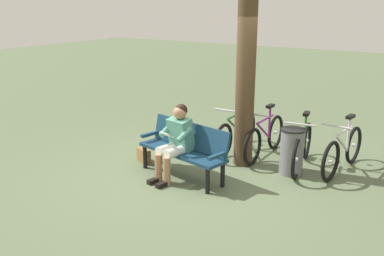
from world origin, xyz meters
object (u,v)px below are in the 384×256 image
object	(u,v)px
person_reading	(176,138)
bicycle_red	(236,133)
bicycle_blue	(343,151)
bench	(185,146)
bicycle_orange	(265,138)
handbag	(144,155)
tree_trunk	(246,71)
litter_bin	(292,151)
bicycle_green	(302,148)

from	to	relation	value
person_reading	bicycle_red	world-z (taller)	person_reading
bicycle_blue	bicycle_red	size ratio (longest dim) A/B	1.00
bench	bicycle_orange	bearing A→B (deg)	-103.23
bench	bicycle_blue	xyz separation A→B (m)	(-2.08, -1.57, -0.15)
handbag	tree_trunk	world-z (taller)	tree_trunk
bench	litter_bin	xyz separation A→B (m)	(-1.40, -1.02, -0.12)
tree_trunk	litter_bin	world-z (taller)	tree_trunk
tree_trunk	bicycle_green	xyz separation A→B (m)	(-0.92, -0.38, -1.28)
bench	bicycle_blue	world-z (taller)	bicycle_blue
litter_bin	bicycle_blue	size ratio (longest dim) A/B	0.46
bicycle_red	litter_bin	bearing A→B (deg)	67.34
tree_trunk	bicycle_red	world-z (taller)	tree_trunk
handbag	tree_trunk	xyz separation A→B (m)	(-1.50, -0.88, 1.52)
litter_bin	bicycle_orange	xyz separation A→B (m)	(0.70, -0.51, -0.03)
bicycle_green	bicycle_orange	bearing A→B (deg)	-112.53
handbag	bicycle_red	distance (m)	1.79
handbag	litter_bin	world-z (taller)	litter_bin
handbag	bicycle_orange	world-z (taller)	bicycle_orange
person_reading	bicycle_green	xyz separation A→B (m)	(-1.52, -1.52, -0.31)
bench	bicycle_blue	bearing A→B (deg)	-131.68
bicycle_orange	litter_bin	bearing A→B (deg)	53.53
handbag	bicycle_green	bearing A→B (deg)	-152.58
litter_bin	bench	bearing A→B (deg)	36.07
bench	person_reading	size ratio (longest dim) A/B	1.38
bench	person_reading	xyz separation A→B (m)	(0.07, 0.15, 0.16)
person_reading	bicycle_green	bearing A→B (deg)	-123.89
bench	bicycle_red	bearing A→B (deg)	-83.49
bicycle_blue	bicycle_red	distance (m)	1.95
litter_bin	bicycle_blue	distance (m)	0.87
bicycle_green	bicycle_orange	world-z (taller)	same
bench	bicycle_blue	size ratio (longest dim) A/B	0.99
handbag	bicycle_red	size ratio (longest dim) A/B	0.18
tree_trunk	bicycle_blue	bearing A→B (deg)	-159.22
bicycle_green	bicycle_orange	distance (m)	0.78
handbag	bicycle_green	size ratio (longest dim) A/B	0.18
bench	litter_bin	bearing A→B (deg)	-132.73
bench	tree_trunk	size ratio (longest dim) A/B	0.51
person_reading	bicycle_blue	xyz separation A→B (m)	(-2.14, -1.73, -0.31)
bench	handbag	bearing A→B (deg)	4.78
bicycle_orange	tree_trunk	bearing A→B (deg)	-16.51
person_reading	litter_bin	xyz separation A→B (m)	(-1.47, -1.18, -0.28)
bench	bicycle_green	size ratio (longest dim) A/B	1.00
handbag	litter_bin	distance (m)	2.55
handbag	bicycle_red	world-z (taller)	bicycle_red
bicycle_green	tree_trunk	bearing A→B (deg)	-77.57
bicycle_blue	bicycle_red	world-z (taller)	same
bicycle_orange	bicycle_red	bearing A→B (deg)	-88.13
person_reading	bicycle_orange	bearing A→B (deg)	-103.13
bicycle_orange	bicycle_red	distance (m)	0.57
handbag	litter_bin	size ratio (longest dim) A/B	0.39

